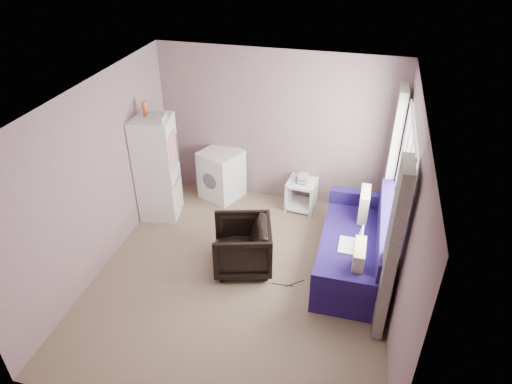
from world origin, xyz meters
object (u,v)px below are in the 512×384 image
side_table (302,192)px  armchair (242,244)px  sofa (359,249)px  fridge (157,168)px  washing_machine (221,173)px

side_table → armchair: bearing=-108.5°
armchair → sofa: 1.58m
fridge → sofa: fridge is taller
fridge → armchair: bearing=-39.5°
fridge → side_table: size_ratio=3.05×
armchair → side_table: armchair is taller
fridge → side_table: bearing=8.7°
armchair → washing_machine: size_ratio=0.93×
side_table → sofa: (0.99, -1.27, 0.04)m
fridge → side_table: (2.14, 0.71, -0.55)m
sofa → washing_machine: bearing=151.3°
armchair → side_table: bearing=145.4°
armchair → side_table: size_ratio=1.26×
washing_machine → armchair: bearing=-40.4°
armchair → washing_machine: 1.85m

